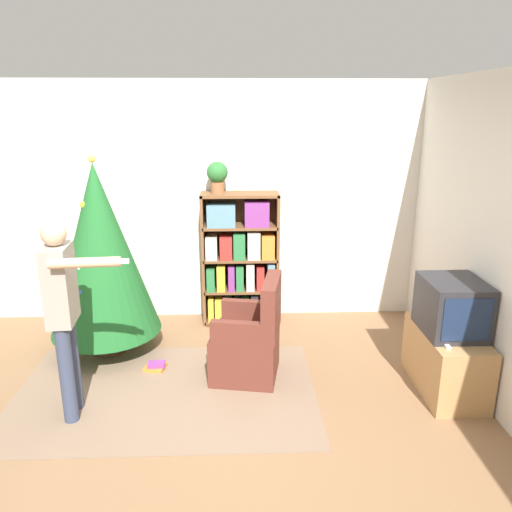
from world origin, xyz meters
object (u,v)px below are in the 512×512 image
object	(u,v)px
television	(452,307)
potted_plant	(217,175)
armchair	(250,342)
bookshelf	(241,261)
standing_person	(63,306)
christmas_tree	(100,251)

from	to	relation	value
television	potted_plant	distance (m)	2.61
television	armchair	xyz separation A→B (m)	(-1.64, 0.29, -0.44)
television	armchair	distance (m)	1.73
bookshelf	standing_person	xyz separation A→B (m)	(-1.32, -1.73, 0.21)
armchair	potted_plant	xyz separation A→B (m)	(-0.30, 1.21, 1.32)
armchair	potted_plant	size ratio (longest dim) A/B	2.80
christmas_tree	potted_plant	xyz separation A→B (m)	(1.08, 0.67, 0.61)
television	standing_person	distance (m)	3.04
television	bookshelf	bearing A→B (deg)	138.86
christmas_tree	potted_plant	distance (m)	1.42
armchair	bookshelf	bearing A→B (deg)	-166.86
television	potted_plant	size ratio (longest dim) A/B	1.67
potted_plant	television	bearing A→B (deg)	-37.69
television	standing_person	xyz separation A→B (m)	(-3.03, -0.24, 0.16)
standing_person	potted_plant	world-z (taller)	potted_plant
television	christmas_tree	xyz separation A→B (m)	(-3.03, 0.83, 0.27)
television	christmas_tree	distance (m)	3.15
bookshelf	potted_plant	size ratio (longest dim) A/B	4.41
christmas_tree	television	bearing A→B (deg)	-15.34
television	potted_plant	bearing A→B (deg)	142.31
television	standing_person	bearing A→B (deg)	-175.43
standing_person	television	bearing A→B (deg)	89.96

